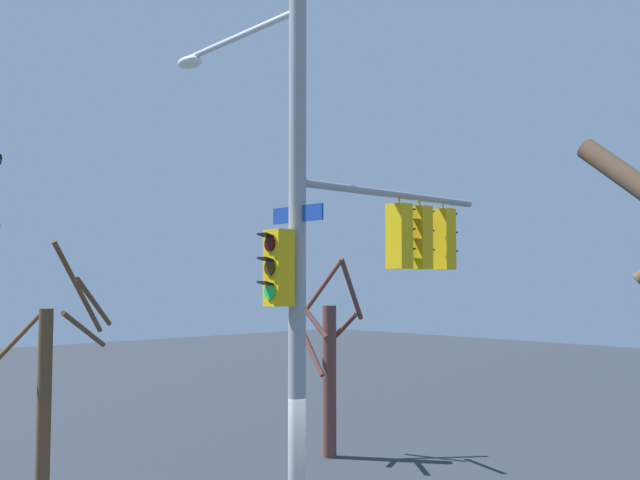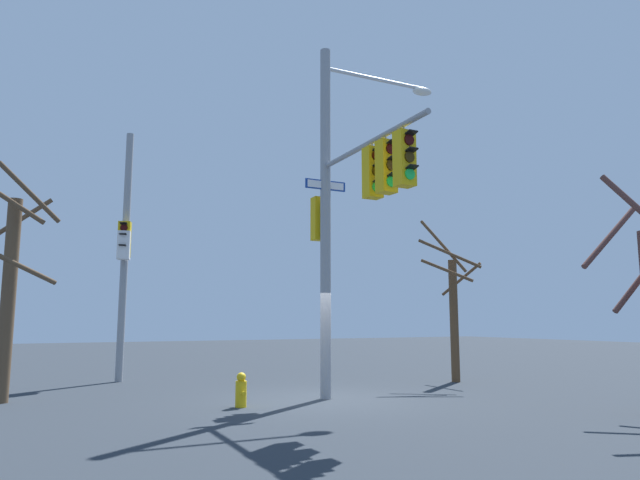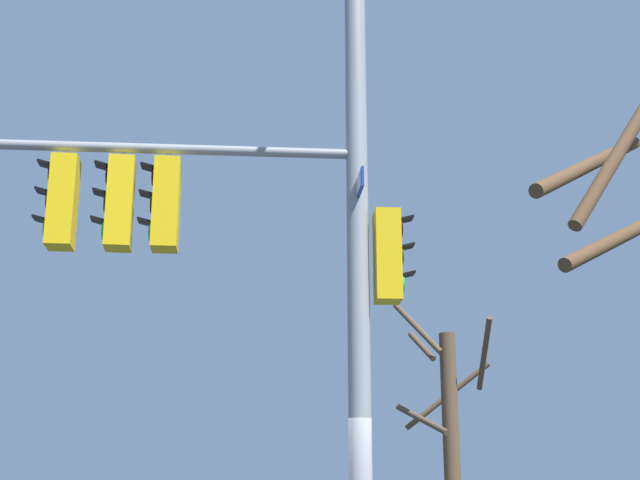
% 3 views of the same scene
% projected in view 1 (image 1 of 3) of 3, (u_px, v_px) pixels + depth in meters
% --- Properties ---
extents(main_signal_pole_assembly, '(4.94, 3.87, 8.75)m').
position_uv_depth(main_signal_pole_assembly, '(337.00, 240.00, 11.13)').
color(main_signal_pole_assembly, gray).
rests_on(main_signal_pole_assembly, ground).
extents(bare_tree_behind_pole, '(1.75, 1.76, 4.79)m').
position_uv_depth(bare_tree_behind_pole, '(328.00, 365.00, 17.11)').
color(bare_tree_behind_pole, brown).
rests_on(bare_tree_behind_pole, ground).
extents(bare_tree_corner, '(2.23, 2.24, 4.92)m').
position_uv_depth(bare_tree_corner, '(49.00, 390.00, 12.96)').
color(bare_tree_corner, brown).
rests_on(bare_tree_corner, ground).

